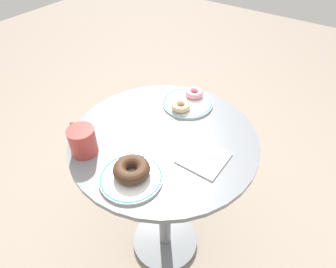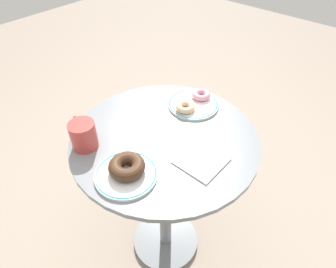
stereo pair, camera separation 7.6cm
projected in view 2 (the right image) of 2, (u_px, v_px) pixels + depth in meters
ground_plane at (166, 242)px, 1.53m from camera, size 7.00×7.00×0.02m
cafe_table at (165, 177)px, 1.17m from camera, size 0.66×0.66×0.74m
plate_left at (126, 174)px, 0.89m from camera, size 0.19×0.19×0.01m
plate_right at (193, 104)px, 1.16m from camera, size 0.20×0.20×0.01m
donut_chocolate at (127, 166)px, 0.88m from camera, size 0.12×0.12×0.04m
donut_pink_frosted at (201, 95)px, 1.17m from camera, size 0.11×0.11×0.03m
donut_glazed at (185, 107)px, 1.11m from camera, size 0.11×0.11×0.03m
paper_napkin at (201, 161)px, 0.94m from camera, size 0.14×0.14×0.01m
coffee_mug at (83, 134)px, 0.96m from camera, size 0.09×0.13×0.10m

